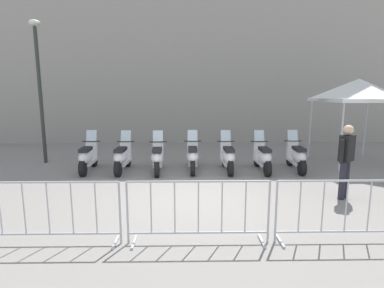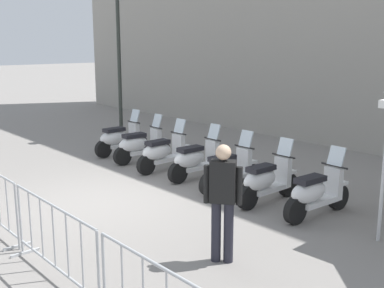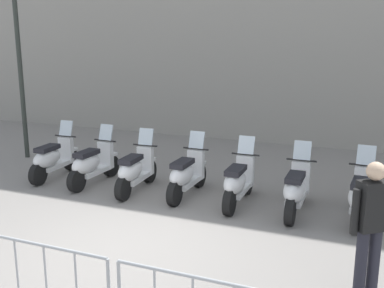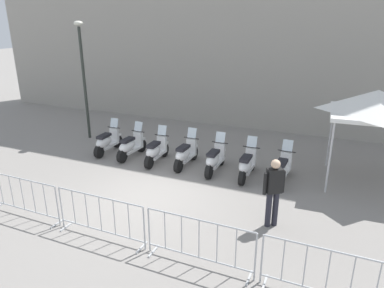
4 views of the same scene
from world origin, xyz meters
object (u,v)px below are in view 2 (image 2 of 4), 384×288
object	(u,v)px
motorcycle_3	(196,160)
motorcycle_1	(140,145)
motorcycle_5	(266,181)
officer_near_row_end	(223,197)
motorcycle_2	(163,153)
barrier_segment_3	(54,243)
motorcycle_6	(315,193)
motorcycle_4	(228,170)
street_lamp	(119,47)
motorcycle_0	(119,139)

from	to	relation	value
motorcycle_3	motorcycle_1	bearing A→B (deg)	178.68
motorcycle_5	officer_near_row_end	distance (m)	2.82
motorcycle_2	motorcycle_5	xyz separation A→B (m)	(3.28, -0.12, 0.00)
motorcycle_1	barrier_segment_3	xyz separation A→B (m)	(4.40, -4.77, 0.07)
motorcycle_2	motorcycle_6	distance (m)	4.37
motorcycle_1	motorcycle_4	bearing A→B (deg)	-2.87
motorcycle_1	motorcycle_4	xyz separation A→B (m)	(3.28, -0.16, 0.00)
motorcycle_1	street_lamp	size ratio (longest dim) A/B	0.36
street_lamp	motorcycle_5	bearing A→B (deg)	-13.18
motorcycle_4	street_lamp	world-z (taller)	street_lamp
motorcycle_4	motorcycle_1	bearing A→B (deg)	177.13
motorcycle_3	barrier_segment_3	size ratio (longest dim) A/B	0.74
motorcycle_2	motorcycle_3	distance (m)	1.10
motorcycle_0	motorcycle_6	size ratio (longest dim) A/B	1.00
motorcycle_4	officer_near_row_end	bearing A→B (deg)	-48.87
motorcycle_3	motorcycle_6	distance (m)	3.28
motorcycle_2	motorcycle_4	distance (m)	2.19
motorcycle_5	motorcycle_6	world-z (taller)	same
motorcycle_0	barrier_segment_3	xyz separation A→B (m)	(5.48, -4.87, 0.07)
motorcycle_3	motorcycle_4	bearing A→B (deg)	-5.95
motorcycle_1	motorcycle_5	size ratio (longest dim) A/B	1.00
motorcycle_5	barrier_segment_3	world-z (taller)	motorcycle_5
barrier_segment_3	motorcycle_5	bearing A→B (deg)	90.32
motorcycle_5	street_lamp	world-z (taller)	street_lamp
motorcycle_2	street_lamp	size ratio (longest dim) A/B	0.36
street_lamp	motorcycle_2	bearing A→B (deg)	-21.57
motorcycle_4	barrier_segment_3	distance (m)	4.74
motorcycle_1	motorcycle_6	world-z (taller)	same
motorcycle_5	street_lamp	distance (m)	7.92
motorcycle_5	barrier_segment_3	bearing A→B (deg)	-89.68
motorcycle_1	street_lamp	distance (m)	4.15
motorcycle_3	motorcycle_6	world-z (taller)	same
motorcycle_1	motorcycle_2	bearing A→B (deg)	-6.43
street_lamp	motorcycle_6	bearing A→B (deg)	-11.34
motorcycle_3	barrier_segment_3	bearing A→B (deg)	-64.91
barrier_segment_3	motorcycle_6	bearing A→B (deg)	76.83
motorcycle_6	officer_near_row_end	xyz separation A→B (m)	(0.08, -2.54, 0.53)
motorcycle_1	motorcycle_5	distance (m)	4.38
motorcycle_0	officer_near_row_end	distance (m)	7.23
motorcycle_5	motorcycle_6	size ratio (longest dim) A/B	1.00
motorcycle_2	officer_near_row_end	bearing A→B (deg)	-30.59
motorcycle_1	motorcycle_6	distance (m)	5.47
motorcycle_2	barrier_segment_3	bearing A→B (deg)	-54.59
motorcycle_3	motorcycle_5	distance (m)	2.19
motorcycle_0	motorcycle_1	distance (m)	1.09
motorcycle_3	motorcycle_5	xyz separation A→B (m)	(2.18, -0.19, 0.00)
motorcycle_0	street_lamp	bearing A→B (deg)	143.59
motorcycle_2	motorcycle_0	bearing A→B (deg)	174.05
motorcycle_4	street_lamp	xyz separation A→B (m)	(-6.22, 1.64, 2.53)
motorcycle_3	motorcycle_6	size ratio (longest dim) A/B	1.00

